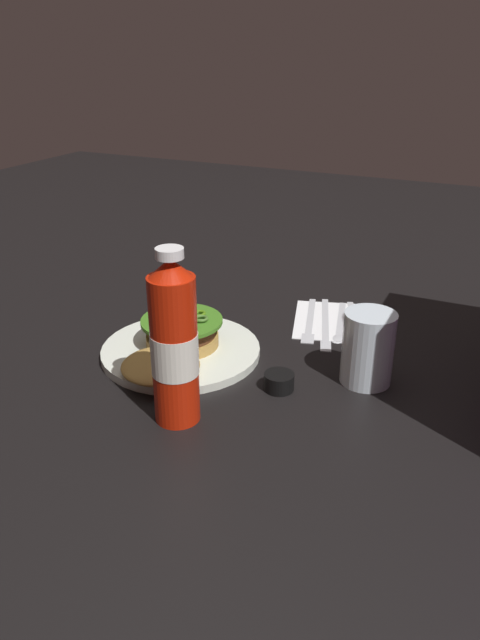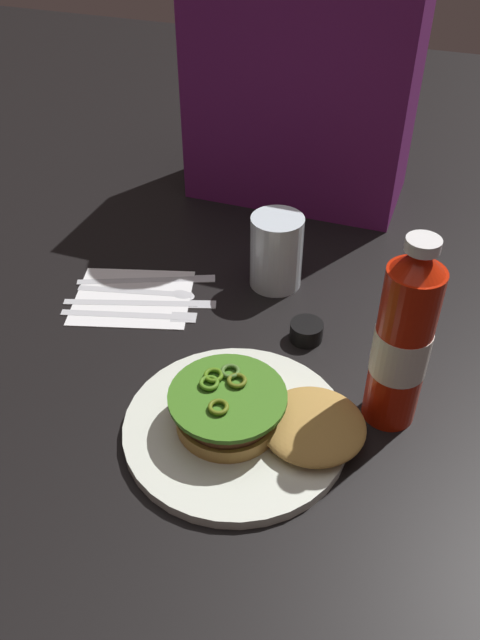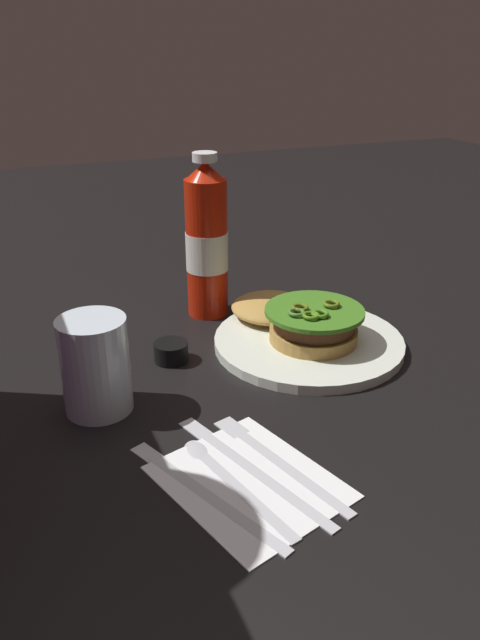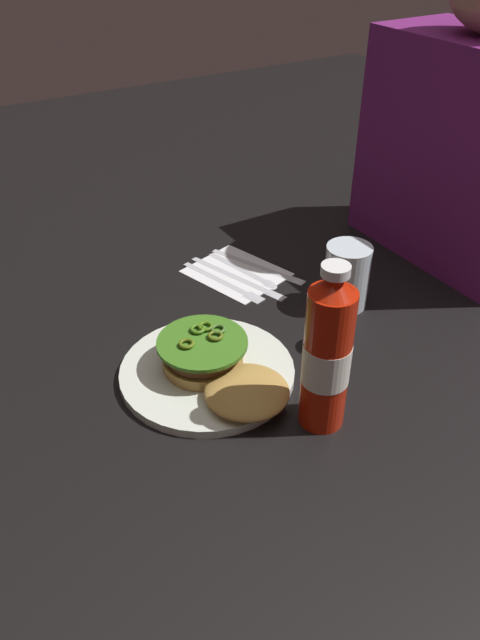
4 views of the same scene
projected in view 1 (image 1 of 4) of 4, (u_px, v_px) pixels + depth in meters
The scene contains 11 objects.
ground_plane at pixel (219, 352), 0.99m from camera, with size 3.00×3.00×0.00m, color black.
dinner_plate at pixel (181, 351), 0.98m from camera, with size 0.26×0.26×0.01m, color silver.
burger_sandwich at pixel (175, 343), 0.95m from camera, with size 0.22×0.14×0.05m.
ketchup_bottle at pixel (174, 345), 0.77m from camera, with size 0.06×0.06×0.24m.
water_glass at pixel (368, 348), 0.88m from camera, with size 0.08×0.08×0.11m, color silver.
condiment_cup at pixel (279, 382), 0.88m from camera, with size 0.04×0.04×0.03m, color black.
napkin at pixel (333, 320), 1.10m from camera, with size 0.17×0.14×0.00m, color white.
fork_utensil at pixel (310, 322), 1.09m from camera, with size 0.19×0.07×0.00m.
butter_knife at pixel (326, 325), 1.07m from camera, with size 0.21×0.08×0.00m.
spoon_utensil at pixel (340, 326), 1.07m from camera, with size 0.17×0.06×0.00m.
steak_knife at pixel (358, 327), 1.07m from camera, with size 0.20×0.09×0.00m.
Camera 1 is at (0.78, 0.40, 0.47)m, focal length 33.63 mm.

